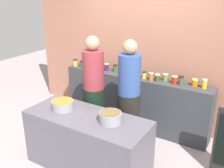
{
  "coord_description": "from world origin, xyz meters",
  "views": [
    {
      "loc": [
        1.86,
        -2.68,
        2.39
      ],
      "look_at": [
        0.0,
        0.35,
        1.05
      ],
      "focal_mm": 40.95,
      "sensor_mm": 36.0,
      "label": 1
    }
  ],
  "objects": [
    {
      "name": "preserve_jar_5",
      "position": [
        -0.23,
        1.11,
        1.02
      ],
      "size": [
        0.09,
        0.09,
        0.13
      ],
      "color": "#3F1C48",
      "rests_on": "display_shelf"
    },
    {
      "name": "preserve_jar_3",
      "position": [
        -0.59,
        1.12,
        1.02
      ],
      "size": [
        0.08,
        0.08,
        0.13
      ],
      "color": "#451C4E",
      "rests_on": "display_shelf"
    },
    {
      "name": "preserve_jar_13",
      "position": [
        1.01,
        1.16,
        1.02
      ],
      "size": [
        0.09,
        0.09,
        0.11
      ],
      "color": "orange",
      "rests_on": "display_shelf"
    },
    {
      "name": "preserve_jar_0",
      "position": [
        -1.27,
        1.04,
        1.02
      ],
      "size": [
        0.09,
        0.09,
        0.13
      ],
      "color": "gold",
      "rests_on": "display_shelf"
    },
    {
      "name": "cook_with_tongs",
      "position": [
        -0.28,
        0.27,
        0.8
      ],
      "size": [
        0.33,
        0.33,
        1.75
      ],
      "color": "black",
      "rests_on": "ground"
    },
    {
      "name": "preserve_jar_8",
      "position": [
        0.33,
        1.03,
        1.03
      ],
      "size": [
        0.08,
        0.08,
        0.13
      ],
      "color": "#D76021",
      "rests_on": "display_shelf"
    },
    {
      "name": "cook_in_cap",
      "position": [
        0.28,
        0.36,
        0.8
      ],
      "size": [
        0.33,
        0.33,
        1.74
      ],
      "color": "black",
      "rests_on": "ground"
    },
    {
      "name": "prep_table",
      "position": [
        0.0,
        -0.3,
        0.4
      ],
      "size": [
        1.7,
        0.7,
        0.8
      ],
      "primitive_type": "cube",
      "color": "#54525B",
      "rests_on": "ground"
    },
    {
      "name": "preserve_jar_10",
      "position": [
        0.53,
        1.16,
        1.02
      ],
      "size": [
        0.08,
        0.08,
        0.11
      ],
      "color": "olive",
      "rests_on": "display_shelf"
    },
    {
      "name": "preserve_jar_1",
      "position": [
        -1.1,
        1.05,
        1.02
      ],
      "size": [
        0.09,
        0.09,
        0.12
      ],
      "color": "#344635",
      "rests_on": "display_shelf"
    },
    {
      "name": "preserve_jar_9",
      "position": [
        0.43,
        1.08,
        1.02
      ],
      "size": [
        0.09,
        0.09,
        0.11
      ],
      "color": "#304A2E",
      "rests_on": "display_shelf"
    },
    {
      "name": "ground",
      "position": [
        0.0,
        0.0,
        0.0
      ],
      "size": [
        12.0,
        12.0,
        0.0
      ],
      "primitive_type": "plane",
      "color": "#9D8F92"
    },
    {
      "name": "preserve_jar_7",
      "position": [
        0.19,
        1.07,
        1.02
      ],
      "size": [
        0.07,
        0.07,
        0.12
      ],
      "color": "gold",
      "rests_on": "display_shelf"
    },
    {
      "name": "cooking_pot_left",
      "position": [
        -0.41,
        -0.3,
        0.87
      ],
      "size": [
        0.3,
        0.3,
        0.13
      ],
      "color": "gray",
      "rests_on": "prep_table"
    },
    {
      "name": "preserve_jar_4",
      "position": [
        -0.41,
        1.14,
        1.02
      ],
      "size": [
        0.09,
        0.09,
        0.13
      ],
      "color": "#345D1F",
      "rests_on": "display_shelf"
    },
    {
      "name": "cooking_pot_center",
      "position": [
        0.36,
        -0.27,
        0.87
      ],
      "size": [
        0.28,
        0.28,
        0.15
      ],
      "color": "gray",
      "rests_on": "prep_table"
    },
    {
      "name": "preserve_jar_14",
      "position": [
        1.16,
        1.12,
        1.03
      ],
      "size": [
        0.08,
        0.08,
        0.14
      ],
      "color": "gold",
      "rests_on": "display_shelf"
    },
    {
      "name": "storefront_wall",
      "position": [
        0.0,
        1.45,
        1.5
      ],
      "size": [
        4.8,
        0.12,
        3.0
      ],
      "primitive_type": "cube",
      "color": "#A06952",
      "rests_on": "ground"
    },
    {
      "name": "preserve_jar_6",
      "position": [
        -0.07,
        1.1,
        1.03
      ],
      "size": [
        0.08,
        0.08,
        0.15
      ],
      "color": "orange",
      "rests_on": "display_shelf"
    },
    {
      "name": "display_shelf",
      "position": [
        0.0,
        1.1,
        0.48
      ],
      "size": [
        2.7,
        0.36,
        0.96
      ],
      "primitive_type": "cube",
      "color": "#34373D",
      "rests_on": "ground"
    },
    {
      "name": "preserve_jar_11",
      "position": [
        0.71,
        1.08,
        1.02
      ],
      "size": [
        0.09,
        0.09,
        0.13
      ],
      "color": "#B62315",
      "rests_on": "display_shelf"
    },
    {
      "name": "preserve_jar_12",
      "position": [
        0.81,
        1.1,
        1.03
      ],
      "size": [
        0.09,
        0.09,
        0.14
      ],
      "color": "#395236",
      "rests_on": "display_shelf"
    },
    {
      "name": "preserve_jar_2",
      "position": [
        -0.76,
        1.11,
        1.03
      ],
      "size": [
        0.09,
        0.09,
        0.14
      ],
      "color": "orange",
      "rests_on": "display_shelf"
    }
  ]
}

